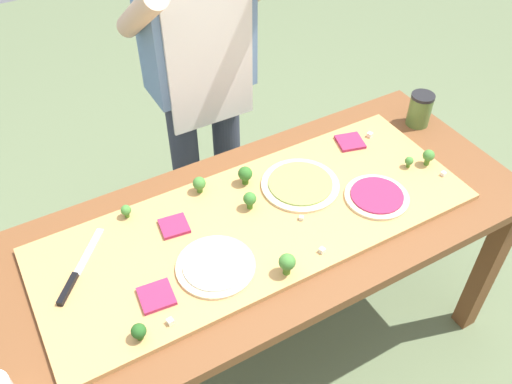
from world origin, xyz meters
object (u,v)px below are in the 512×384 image
broccoli_floret_back_left (250,199)px  chefs_knife (75,275)px  pizza_slice_far_right (156,296)px  broccoli_floret_front_mid (245,174)px  broccoli_floret_back_right (409,161)px  broccoli_floret_center_right (139,331)px  cheese_crumble_e (322,250)px  pizza_whole_beet_magenta (377,196)px  pizza_slice_far_left (174,226)px  pizza_whole_pesto_green (300,184)px  pizza_whole_white_garlic (216,266)px  sauce_jar (420,109)px  broccoli_floret_center_left (287,263)px  prep_table (258,244)px  cheese_crumble_a (170,321)px  broccoli_floret_front_left (428,156)px  broccoli_floret_back_mid (126,210)px  pizza_slice_center (350,142)px  cook_center (200,64)px  cheese_crumble_b (301,218)px  cheese_crumble_c (370,135)px  cheese_crumble_d (443,174)px  broccoli_floret_front_right (199,184)px

broccoli_floret_back_left → chefs_knife: bearing=179.6°
pizza_slice_far_right → broccoli_floret_front_mid: (0.45, 0.30, 0.03)m
broccoli_floret_back_left → broccoli_floret_back_right: (0.59, -0.10, -0.01)m
broccoli_floret_center_right → cheese_crumble_e: (0.59, 0.01, -0.02)m
pizza_whole_beet_magenta → broccoli_floret_front_mid: 0.45m
pizza_slice_far_left → broccoli_floret_front_mid: size_ratio=1.26×
chefs_knife → pizza_whole_pesto_green: bearing=0.2°
broccoli_floret_back_left → pizza_whole_white_garlic: bearing=-141.4°
broccoli_floret_center_right → sauce_jar: (1.31, 0.38, 0.02)m
pizza_whole_beet_magenta → pizza_slice_far_right: (-0.80, -0.01, -0.00)m
pizza_whole_pesto_green → broccoli_floret_center_left: broccoli_floret_center_left is taller
prep_table → cheese_crumble_a: 0.47m
pizza_whole_pesto_green → sauce_jar: sauce_jar is taller
prep_table → broccoli_floret_center_left: size_ratio=24.42×
pizza_slice_far_left → broccoli_floret_back_right: bearing=-9.6°
broccoli_floret_front_left → broccoli_floret_front_mid: size_ratio=0.91×
broccoli_floret_back_left → sauce_jar: bearing=7.0°
pizza_slice_far_right → broccoli_floret_back_mid: broccoli_floret_back_mid is taller
pizza_whole_beet_magenta → pizza_slice_center: (0.10, 0.28, -0.00)m
broccoli_floret_front_left → cook_center: cook_center is taller
pizza_slice_far_left → broccoli_floret_center_left: size_ratio=1.15×
cheese_crumble_b → cheese_crumble_c: bearing=27.0°
broccoli_floret_back_right → cheese_crumble_e: broccoli_floret_back_right is taller
broccoli_floret_center_left → cheese_crumble_e: size_ratio=4.76×
cheese_crumble_b → pizza_whole_beet_magenta: bearing=-8.6°
broccoli_floret_front_mid → cheese_crumble_d: (0.62, -0.31, -0.03)m
pizza_whole_white_garlic → broccoli_floret_back_right: (0.80, 0.07, 0.02)m
broccoli_floret_front_left → cheese_crumble_e: 0.58m
broccoli_floret_front_mid → broccoli_floret_front_right: bearing=165.6°
sauce_jar → pizza_slice_far_right: bearing=-167.0°
broccoli_floret_back_mid → cheese_crumble_b: 0.57m
pizza_whole_beet_magenta → pizza_whole_pesto_green: 0.26m
chefs_knife → broccoli_floret_front_right: bearing=17.4°
pizza_whole_pesto_green → broccoli_floret_back_left: bearing=-178.2°
cheese_crumble_b → cheese_crumble_e: (-0.02, -0.15, 0.00)m
sauce_jar → broccoli_floret_center_left: bearing=-155.5°
broccoli_floret_front_right → sauce_jar: sauce_jar is taller
cook_center → cheese_crumble_d: bearing=-54.9°
pizza_whole_beet_magenta → broccoli_floret_back_right: bearing=19.6°
broccoli_floret_front_right → cheese_crumble_b: size_ratio=4.36×
broccoli_floret_center_right → broccoli_floret_back_right: size_ratio=1.22×
cheese_crumble_b → sauce_jar: size_ratio=0.10×
chefs_knife → pizza_slice_center: bearing=5.7°
prep_table → broccoli_floret_back_right: 0.62m
cheese_crumble_b → cook_center: size_ratio=0.01×
pizza_slice_far_left → broccoli_floret_front_left: bearing=-10.2°
cheese_crumble_d → sauce_jar: 0.33m
pizza_slice_far_left → cheese_crumble_d: 0.95m
pizza_slice_center → broccoli_floret_back_left: (-0.49, -0.11, 0.03)m
broccoli_floret_back_right → prep_table: bearing=176.5°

